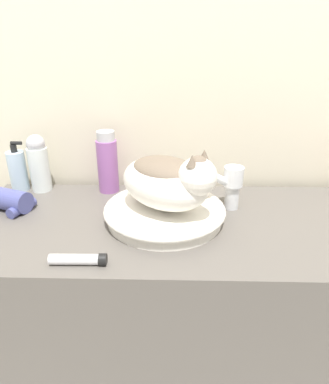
# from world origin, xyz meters

# --- Properties ---
(wall_back) EXTENTS (8.00, 0.05, 2.40)m
(wall_back) POSITION_xyz_m (0.00, 0.58, 1.20)
(wall_back) COLOR beige
(wall_back) RESTS_ON ground_plane
(vanity_counter) EXTENTS (1.26, 0.52, 0.87)m
(vanity_counter) POSITION_xyz_m (0.00, 0.26, 0.43)
(vanity_counter) COLOR #56514C
(vanity_counter) RESTS_ON ground_plane
(sink_basin) EXTENTS (0.35, 0.35, 0.04)m
(sink_basin) POSITION_xyz_m (-0.05, 0.27, 0.89)
(sink_basin) COLOR white
(sink_basin) RESTS_ON vanity_counter
(cat) EXTENTS (0.32, 0.35, 0.18)m
(cat) POSITION_xyz_m (-0.04, 0.27, 1.00)
(cat) COLOR silver
(cat) RESTS_ON sink_basin
(faucet) EXTENTS (0.13, 0.08, 0.14)m
(faucet) POSITION_xyz_m (0.15, 0.35, 0.95)
(faucet) COLOR silver
(faucet) RESTS_ON vanity_counter
(lotion_bottle_white) EXTENTS (0.07, 0.07, 0.20)m
(lotion_bottle_white) POSITION_xyz_m (-0.48, 0.48, 0.97)
(lotion_bottle_white) COLOR silver
(lotion_bottle_white) RESTS_ON vanity_counter
(mouthwash_bottle) EXTENTS (0.07, 0.07, 0.21)m
(mouthwash_bottle) POSITION_xyz_m (-0.25, 0.48, 0.97)
(mouthwash_bottle) COLOR #93569E
(mouthwash_bottle) RESTS_ON vanity_counter
(soap_pump_bottle) EXTENTS (0.06, 0.06, 0.17)m
(soap_pump_bottle) POSITION_xyz_m (-0.56, 0.48, 0.94)
(soap_pump_bottle) COLOR silver
(soap_pump_bottle) RESTS_ON vanity_counter
(cream_tube) EXTENTS (0.13, 0.03, 0.03)m
(cream_tube) POSITION_xyz_m (-0.24, 0.05, 0.88)
(cream_tube) COLOR silver
(cream_tube) RESTS_ON vanity_counter
(hair_dryer) EXTENTS (0.17, 0.12, 0.07)m
(hair_dryer) POSITION_xyz_m (-0.53, 0.33, 0.90)
(hair_dryer) COLOR #474C8C
(hair_dryer) RESTS_ON vanity_counter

